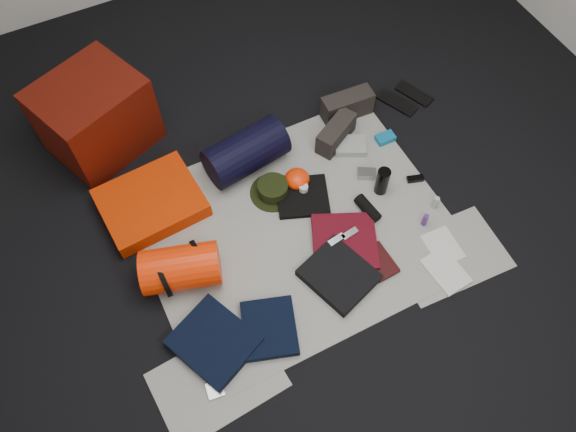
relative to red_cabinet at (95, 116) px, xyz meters
name	(u,v)px	position (x,y,z in m)	size (l,w,h in m)	color
floor	(296,231)	(0.74, -1.04, -0.24)	(4.50, 4.50, 0.02)	black
newspaper_mat	(296,229)	(0.74, -1.04, -0.23)	(1.60, 1.30, 0.01)	#B1B0A3
newspaper_sheet_front_left	(217,380)	(0.04, -1.59, -0.23)	(0.58, 0.40, 0.00)	#B1B0A3
newspaper_sheet_front_right	(449,255)	(1.39, -1.54, -0.23)	(0.58, 0.40, 0.00)	#B1B0A3
red_cabinet	(95,116)	(0.00, 0.00, 0.00)	(0.55, 0.46, 0.46)	#540F06
sleeping_pad	(151,203)	(0.09, -0.56, -0.17)	(0.53, 0.43, 0.10)	red
stuff_sack	(181,268)	(0.09, -1.04, -0.11)	(0.23, 0.23, 0.39)	#FF2C04
sack_strap_left	(162,277)	(-0.01, -1.04, -0.11)	(0.22, 0.22, 0.03)	black
sack_strap_right	(200,260)	(0.19, -1.04, -0.11)	(0.22, 0.22, 0.03)	black
navy_duffel	(246,152)	(0.68, -0.54, -0.10)	(0.24, 0.24, 0.46)	black
boonie_brim	(273,192)	(0.73, -0.78, -0.22)	(0.26, 0.26, 0.01)	black
boonie_crown	(273,188)	(0.73, -0.78, -0.18)	(0.17, 0.17, 0.07)	black
hiking_boot_left	(336,133)	(1.22, -0.61, -0.15)	(0.29, 0.11, 0.14)	#28241F
hiking_boot_right	(347,105)	(1.38, -0.46, -0.15)	(0.31, 0.12, 0.15)	#28241F
flip_flop_left	(397,103)	(1.71, -0.53, -0.22)	(0.10, 0.26, 0.01)	black
flip_flop_right	(414,94)	(1.84, -0.51, -0.22)	(0.09, 0.24, 0.01)	black
trousers_navy_a	(214,342)	(0.09, -1.43, -0.19)	(0.32, 0.36, 0.06)	black
trousers_navy_b	(269,328)	(0.36, -1.49, -0.20)	(0.26, 0.30, 0.05)	black
trousers_charcoal	(339,275)	(0.80, -1.39, -0.20)	(0.30, 0.34, 0.05)	black
black_tshirt	(303,196)	(0.86, -0.88, -0.21)	(0.28, 0.26, 0.03)	black
red_shirt	(345,242)	(0.92, -1.24, -0.20)	(0.34, 0.34, 0.04)	#560914
orange_stuff_sack	(297,179)	(0.87, -0.78, -0.18)	(0.14, 0.14, 0.09)	#FF2C04
first_aid_pouch	(350,146)	(1.27, -0.70, -0.20)	(0.18, 0.13, 0.04)	gray
water_bottle	(382,181)	(1.27, -1.03, -0.13)	(0.07, 0.07, 0.18)	black
speaker	(368,208)	(1.13, -1.12, -0.19)	(0.06, 0.06, 0.17)	black
compact_camera	(367,174)	(1.25, -0.91, -0.20)	(0.10, 0.06, 0.04)	#A7A7AB
cyan_case	(385,138)	(1.49, -0.74, -0.20)	(0.11, 0.07, 0.04)	#0F6797
toiletry_purple	(425,220)	(1.37, -1.33, -0.18)	(0.03, 0.03, 0.09)	#522578
toiletry_clear	(436,203)	(1.48, -1.26, -0.18)	(0.03, 0.03, 0.09)	#A3A7A3
paperback_book	(379,262)	(1.03, -1.42, -0.21)	(0.13, 0.20, 0.03)	black
map_booklet	(446,271)	(1.31, -1.62, -0.22)	(0.16, 0.24, 0.01)	silver
map_printout	(443,246)	(1.38, -1.49, -0.22)	(0.16, 0.21, 0.01)	silver
sunglasses	(415,179)	(1.49, -1.06, -0.21)	(0.09, 0.04, 0.02)	black
key_cluster	(215,390)	(0.01, -1.64, -0.22)	(0.08, 0.08, 0.01)	#A7A7AB
tape_roll	(303,188)	(0.88, -0.85, -0.18)	(0.05, 0.05, 0.04)	beige
energy_bar_a	(337,240)	(0.88, -1.22, -0.17)	(0.10, 0.04, 0.01)	#A7A7AB
energy_bar_b	(350,234)	(0.96, -1.22, -0.17)	(0.10, 0.04, 0.01)	#A7A7AB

